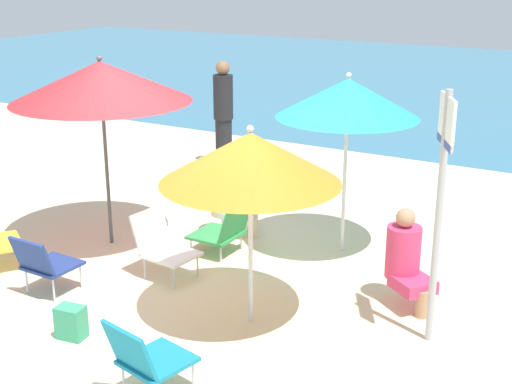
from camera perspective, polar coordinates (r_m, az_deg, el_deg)
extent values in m
plane|color=beige|center=(7.37, -6.79, -6.77)|extent=(40.00, 40.00, 0.00)
cube|color=teal|center=(19.57, 17.88, 8.23)|extent=(40.00, 16.00, 0.01)
cylinder|color=#4C4C51|center=(8.00, -12.00, 2.90)|extent=(0.04, 0.04, 2.08)
cone|color=red|center=(7.83, -12.39, 8.69)|extent=(1.96, 1.96, 0.44)
sphere|color=#4C4C51|center=(7.80, -12.52, 10.48)|extent=(0.06, 0.06, 0.06)
cylinder|color=silver|center=(7.68, 7.18, 1.96)|extent=(0.04, 0.04, 1.93)
cone|color=teal|center=(7.51, 7.41, 7.54)|extent=(1.53, 1.53, 0.41)
sphere|color=silver|center=(7.47, 7.48, 9.32)|extent=(0.06, 0.06, 0.06)
cylinder|color=silver|center=(6.11, -0.45, -3.14)|extent=(0.04, 0.04, 1.74)
cone|color=orange|center=(5.91, -0.46, 2.76)|extent=(1.55, 1.55, 0.44)
sphere|color=silver|center=(5.85, -0.47, 5.12)|extent=(0.06, 0.06, 0.06)
cube|color=teal|center=(5.44, -7.93, -13.30)|extent=(0.53, 0.55, 0.03)
cube|color=teal|center=(5.21, -10.16, -12.44)|extent=(0.47, 0.24, 0.39)
cylinder|color=silver|center=(5.73, -7.59, -13.16)|extent=(0.02, 0.02, 0.25)
cylinder|color=silver|center=(5.50, -5.08, -14.52)|extent=(0.02, 0.02, 0.25)
cylinder|color=silver|center=(5.54, -10.63, -14.56)|extent=(0.02, 0.02, 0.25)
cube|color=#33934C|center=(7.84, -3.22, -3.43)|extent=(0.50, 0.53, 0.03)
cube|color=#33934C|center=(7.63, -1.63, -2.34)|extent=(0.16, 0.53, 0.41)
cylinder|color=silver|center=(7.83, -5.26, -4.41)|extent=(0.02, 0.02, 0.20)
cylinder|color=silver|center=(8.14, -3.53, -3.44)|extent=(0.02, 0.02, 0.20)
cylinder|color=silver|center=(7.62, -2.86, -5.00)|extent=(0.02, 0.02, 0.20)
cylinder|color=silver|center=(7.94, -1.18, -3.98)|extent=(0.02, 0.02, 0.20)
cube|color=navy|center=(7.20, -16.06, -5.69)|extent=(0.47, 0.46, 0.03)
cube|color=navy|center=(6.98, -17.60, -4.97)|extent=(0.46, 0.15, 0.36)
cylinder|color=silver|center=(7.49, -15.93, -5.91)|extent=(0.02, 0.02, 0.25)
cylinder|color=silver|center=(7.24, -13.93, -6.59)|extent=(0.02, 0.02, 0.25)
cylinder|color=silver|center=(7.28, -17.98, -6.84)|extent=(0.02, 0.02, 0.25)
cylinder|color=silver|center=(7.02, -15.99, -7.58)|extent=(0.02, 0.02, 0.25)
cylinder|color=silver|center=(8.21, -18.92, -4.07)|extent=(0.02, 0.02, 0.25)
cylinder|color=silver|center=(7.79, -18.40, -5.21)|extent=(0.02, 0.02, 0.25)
cube|color=white|center=(7.24, -6.88, -5.03)|extent=(0.54, 0.49, 0.03)
cube|color=white|center=(7.33, -8.47, -3.03)|extent=(0.20, 0.46, 0.41)
cylinder|color=silver|center=(7.29, -4.73, -5.94)|extent=(0.02, 0.02, 0.24)
cylinder|color=silver|center=(7.05, -6.61, -6.88)|extent=(0.02, 0.02, 0.24)
cylinder|color=silver|center=(7.54, -7.06, -5.19)|extent=(0.02, 0.02, 0.24)
cylinder|color=silver|center=(7.31, -8.95, -6.07)|extent=(0.02, 0.02, 0.24)
cube|color=#DB3866|center=(6.72, 12.51, -7.23)|extent=(0.48, 0.48, 0.12)
cylinder|color=tan|center=(6.66, 13.24, -8.76)|extent=(0.12, 0.12, 0.26)
cylinder|color=#DB3866|center=(6.75, 11.77, -4.74)|extent=(0.32, 0.32, 0.50)
sphere|color=tan|center=(6.63, 11.95, -2.04)|extent=(0.18, 0.18, 0.18)
cube|color=silver|center=(8.28, -1.31, -1.93)|extent=(0.43, 0.42, 0.12)
cylinder|color=beige|center=(8.28, -0.24, -2.84)|extent=(0.12, 0.12, 0.25)
cylinder|color=silver|center=(8.25, -2.52, -0.35)|extent=(0.34, 0.34, 0.45)
sphere|color=beige|center=(8.16, -2.55, 1.77)|extent=(0.18, 0.18, 0.18)
cylinder|color=black|center=(11.13, -2.61, 4.03)|extent=(0.26, 0.26, 0.75)
cylinder|color=black|center=(10.98, -2.66, 7.65)|extent=(0.30, 0.30, 0.68)
sphere|color=#896042|center=(10.90, -2.70, 9.96)|extent=(0.21, 0.21, 0.21)
cylinder|color=#ADADB2|center=(5.92, 14.46, -2.32)|extent=(0.06, 0.06, 2.16)
cube|color=white|center=(5.69, 15.12, 5.53)|extent=(0.25, 0.44, 0.40)
cube|color=navy|center=(5.73, 14.98, 3.89)|extent=(0.25, 0.45, 0.06)
cube|color=#389970|center=(6.35, -14.66, -10.12)|extent=(0.26, 0.20, 0.29)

